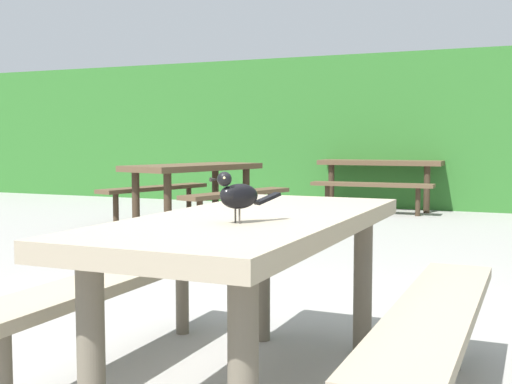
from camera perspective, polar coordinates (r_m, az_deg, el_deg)
The scene contains 5 objects.
hedge_wall at distance 10.88m, azimuth 17.67°, elevation 5.06°, with size 28.00×1.91×2.35m, color #2D6B28.
picnic_table_foreground at distance 2.62m, azimuth -0.10°, elevation -5.99°, with size 1.69×1.80×0.74m.
bird_grackle at distance 2.31m, azimuth -1.70°, elevation -0.21°, with size 0.18×0.25×0.18m.
picnic_table_mid_right at distance 8.07m, azimuth -5.47°, elevation 1.11°, with size 2.06×2.08×0.74m.
picnic_table_far_centre at distance 9.97m, azimuth 10.90°, elevation 1.70°, with size 1.82×1.72×0.74m.
Camera 1 is at (1.10, -2.24, 1.03)m, focal length 45.85 mm.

